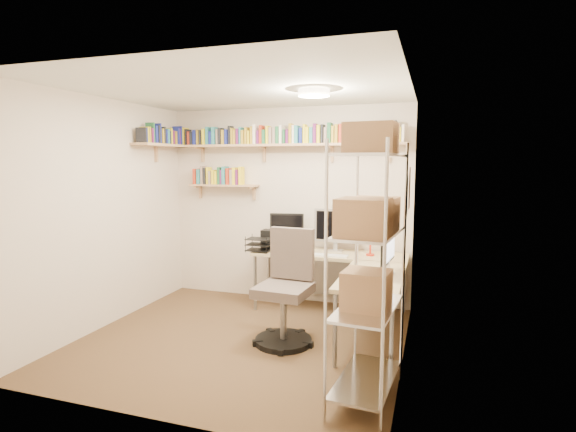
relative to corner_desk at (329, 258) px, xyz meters
The scene contains 6 objects.
ground 1.37m from the corner_desk, 126.32° to the right, with size 3.20×3.20×0.00m, color #402A1B.
room_shell 1.44m from the corner_desk, 126.17° to the right, with size 3.24×3.04×2.52m.
wall_shelves 1.75m from the corner_desk, 162.12° to the left, with size 3.12×1.09×0.80m.
corner_desk is the anchor object (origin of this frame).
office_chair 0.90m from the corner_desk, 106.72° to the right, with size 0.60×0.61×1.14m.
wire_rack 1.94m from the corner_desk, 68.38° to the right, with size 0.49×0.88×2.09m.
Camera 1 is at (1.82, -4.04, 1.80)m, focal length 28.00 mm.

